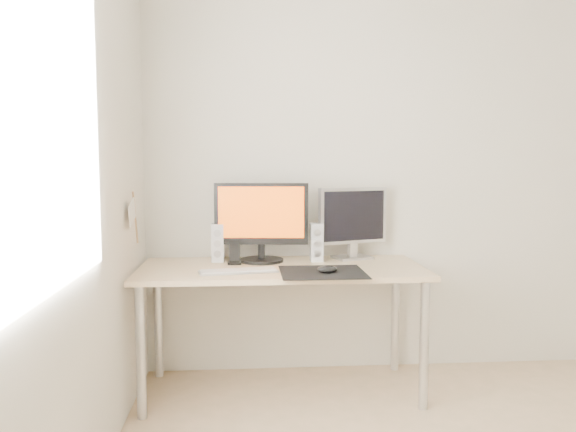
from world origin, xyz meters
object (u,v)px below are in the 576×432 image
desk (281,280)px  speaker_right (317,242)px  second_monitor (353,219)px  phone_dock (235,257)px  main_monitor (261,219)px  keyboard (239,271)px  speaker_left (218,243)px  mouse (327,269)px

desk → speaker_right: bearing=35.5°
second_monitor → phone_dock: size_ratio=3.19×
second_monitor → main_monitor: bearing=-172.9°
second_monitor → keyboard: bearing=-150.9°
main_monitor → speaker_left: (-0.26, 0.03, -0.14)m
speaker_right → keyboard: size_ratio=0.52×
mouse → desk: size_ratio=0.07×
main_monitor → speaker_left: bearing=173.5°
mouse → second_monitor: size_ratio=0.25×
second_monitor → speaker_right: bearing=-163.2°
desk → second_monitor: second_monitor is taller
mouse → speaker_right: speaker_right is taller
mouse → phone_dock: 0.58m
mouse → desk: (-0.23, 0.22, -0.10)m
second_monitor → speaker_right: second_monitor is taller
second_monitor → speaker_left: 0.83m
speaker_left → speaker_right: size_ratio=1.00×
main_monitor → speaker_right: bearing=-0.1°
mouse → phone_dock: phone_dock is taller
speaker_left → phone_dock: bearing=-44.3°
mouse → main_monitor: size_ratio=0.20×
mouse → speaker_left: bearing=145.5°
keyboard → mouse: bearing=-7.8°
main_monitor → second_monitor: bearing=7.1°
second_monitor → speaker_left: (-0.82, -0.04, -0.13)m
second_monitor → speaker_right: size_ratio=1.94×
desk → keyboard: keyboard is taller
speaker_left → speaker_right: (0.59, -0.03, 0.00)m
desk → phone_dock: size_ratio=11.62×
mouse → speaker_right: 0.39m
mouse → keyboard: 0.47m
second_monitor → speaker_right: (-0.23, -0.07, -0.13)m
mouse → keyboard: bearing=172.2°
main_monitor → speaker_right: (0.33, -0.00, -0.14)m
main_monitor → second_monitor: 0.56m
desk → keyboard: 0.30m
second_monitor → speaker_left: second_monitor is taller
desk → speaker_left: (-0.37, 0.19, 0.19)m
main_monitor → phone_dock: 0.27m
main_monitor → speaker_left: main_monitor is taller
keyboard → phone_dock: phone_dock is taller
mouse → keyboard: size_ratio=0.25×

